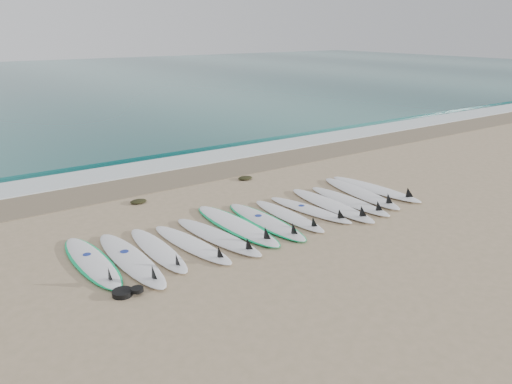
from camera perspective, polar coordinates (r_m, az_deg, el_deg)
ground at (r=10.62m, az=0.90°, el=-3.53°), size 120.00×120.00×0.00m
wet_sand_band at (r=13.96m, az=-9.02°, el=1.67°), size 120.00×1.80×0.01m
foam_band at (r=15.18m, az=-11.37°, el=2.95°), size 120.00×1.40×0.04m
wave_crest at (r=16.52m, az=-13.51°, el=4.15°), size 120.00×1.00×0.10m
surfboard_0 at (r=9.27m, az=-18.20°, el=-7.59°), size 0.63×2.51×0.32m
surfboard_1 at (r=9.12m, az=-14.00°, el=-7.53°), size 0.59×2.71×0.35m
surfboard_2 at (r=9.41m, az=-11.05°, el=-6.53°), size 0.53×2.35×0.30m
surfboard_3 at (r=9.53m, az=-7.21°, el=-5.98°), size 0.80×2.43×0.31m
surfboard_4 at (r=9.81m, az=-4.26°, el=-5.14°), size 0.88×2.59×0.32m
surfboard_5 at (r=10.36m, az=-2.18°, el=-3.81°), size 0.77×2.84×0.36m
surfboard_6 at (r=10.56m, az=1.18°, el=-3.38°), size 0.64×2.63×0.33m
surfboard_7 at (r=10.87m, az=3.87°, el=-2.75°), size 0.51×2.35×0.30m
surfboard_8 at (r=11.27m, az=6.34°, el=-2.05°), size 0.84×2.40×0.30m
surfboard_9 at (r=11.60m, az=8.77°, el=-1.50°), size 0.67×2.79×0.35m
surfboard_10 at (r=11.96m, az=10.75°, el=-1.03°), size 0.55×2.54×0.32m
surfboard_11 at (r=12.57m, az=12.01°, el=-0.13°), size 0.93×2.84×0.36m
surfboard_12 at (r=12.98m, az=13.65°, el=0.34°), size 0.76×2.77×0.35m
seaweed_near at (r=12.11m, az=-13.29°, el=-1.05°), size 0.40×0.31×0.08m
seaweed_far at (r=13.61m, az=-1.24°, el=1.62°), size 0.41×0.32×0.08m
leash_coil at (r=8.13m, az=-14.66°, el=-11.02°), size 0.46×0.36×0.11m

